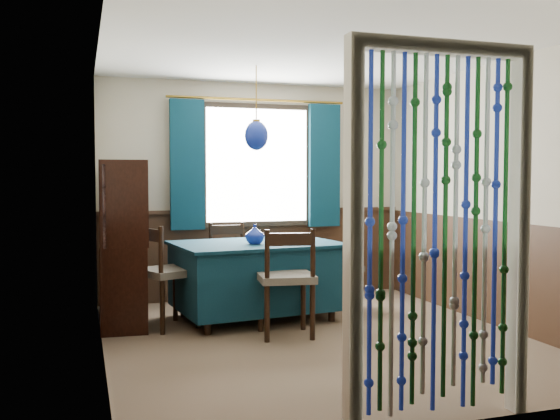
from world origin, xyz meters
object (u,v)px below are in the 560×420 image
object	(u,v)px
sideboard	(123,265)
bowl_shelf	(130,210)
chair_far	(231,262)
dining_table	(257,275)
vase_sideboard	(128,232)
chair_left	(166,273)
chair_near	(286,279)
chair_right	(343,268)
vase_table	(255,235)
pendant_lamp	(256,135)

from	to	relation	value
sideboard	bowl_shelf	distance (m)	0.59
chair_far	bowl_shelf	bearing A→B (deg)	26.64
dining_table	vase_sideboard	distance (m)	1.37
chair_left	vase_sideboard	size ratio (longest dim) A/B	5.78
dining_table	chair_left	bearing A→B (deg)	179.28
chair_far	bowl_shelf	size ratio (longest dim) A/B	3.84
dining_table	chair_left	size ratio (longest dim) A/B	1.75
chair_near	chair_far	bearing A→B (deg)	103.62
chair_right	chair_left	bearing A→B (deg)	99.66
vase_table	chair_near	bearing A→B (deg)	-78.83
pendant_lamp	dining_table	bearing A→B (deg)	116.57
chair_near	chair_right	bearing A→B (deg)	51.28
chair_far	chair_left	size ratio (longest dim) A/B	0.93
chair_far	chair_right	distance (m)	1.23
dining_table	chair_right	bearing A→B (deg)	1.64
chair_far	chair_right	xyz separation A→B (m)	(1.08, -0.59, -0.03)
pendant_lamp	chair_right	bearing A→B (deg)	8.21
chair_near	bowl_shelf	bearing A→B (deg)	154.89
dining_table	chair_right	size ratio (longest dim) A/B	2.01
dining_table	vase_sideboard	bearing A→B (deg)	152.17
chair_left	chair_right	xyz separation A→B (m)	(1.90, 0.24, -0.06)
sideboard	vase_table	distance (m)	1.32
bowl_shelf	chair_near	bearing A→B (deg)	-32.58
bowl_shelf	chair_left	bearing A→B (deg)	-28.69
chair_left	chair_right	world-z (taller)	chair_left
chair_left	bowl_shelf	bearing A→B (deg)	-142.10
sideboard	vase_table	bearing A→B (deg)	-15.01
chair_far	vase_table	world-z (taller)	vase_table
chair_near	sideboard	bearing A→B (deg)	149.96
chair_near	pendant_lamp	distance (m)	1.51
chair_left	chair_right	distance (m)	1.91
chair_near	sideboard	xyz separation A→B (m)	(-1.34, 1.03, 0.04)
chair_left	sideboard	xyz separation A→B (m)	(-0.36, 0.38, 0.04)
dining_table	vase_table	size ratio (longest dim) A/B	9.74
dining_table	pendant_lamp	world-z (taller)	pendant_lamp
chair_right	sideboard	world-z (taller)	sideboard
chair_right	chair_near	bearing A→B (deg)	136.38
chair_near	pendant_lamp	size ratio (longest dim) A/B	1.17
pendant_lamp	bowl_shelf	size ratio (longest dim) A/B	3.50
chair_far	pendant_lamp	size ratio (longest dim) A/B	1.10
chair_left	vase_sideboard	distance (m)	0.73
pendant_lamp	bowl_shelf	distance (m)	1.41
chair_right	bowl_shelf	world-z (taller)	bowl_shelf
chair_right	vase_table	size ratio (longest dim) A/B	4.84
chair_right	bowl_shelf	distance (m)	2.30
sideboard	vase_sideboard	distance (m)	0.37
vase_table	pendant_lamp	bearing A→B (deg)	67.97
dining_table	chair_near	distance (m)	0.75
chair_right	vase_sideboard	bearing A→B (deg)	84.10
pendant_lamp	chair_far	bearing A→B (deg)	97.10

